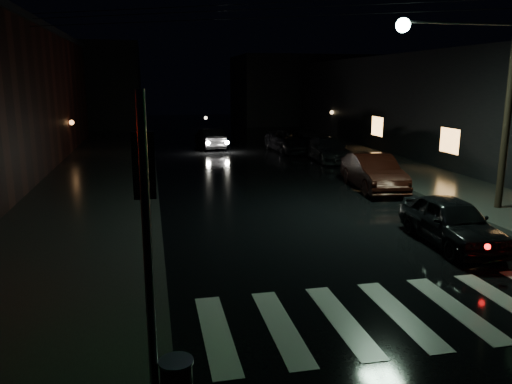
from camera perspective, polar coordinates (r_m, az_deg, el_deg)
ground at (r=9.14m, az=3.67°, el=-16.49°), size 120.00×120.00×0.00m
sidewalk_left at (r=22.30m, az=-18.92°, el=0.61°), size 6.00×44.00×0.15m
sidewalk_right at (r=25.26m, az=17.16°, el=2.08°), size 4.00×44.00×0.15m
building_right at (r=32.10m, az=25.13°, el=8.85°), size 10.00×40.00×6.00m
building_far_left at (r=53.26m, az=-20.79°, el=11.32°), size 14.00×10.00×8.00m
building_far_right at (r=55.13m, az=5.25°, el=11.57°), size 14.00×10.00×7.00m
crosswalk at (r=10.66m, az=19.04°, el=-12.72°), size 9.00×3.00×0.01m
signal_pole_corner at (r=6.87m, az=-10.62°, el=-12.61°), size 0.68×0.61×4.20m
utility_pole at (r=18.36m, az=25.55°, el=11.89°), size 4.92×0.44×8.00m
parked_car_a at (r=14.75m, az=21.44°, el=-3.15°), size 1.74×3.95×1.32m
parked_car_b at (r=21.22m, az=13.26°, el=2.21°), size 2.00×4.61×1.48m
parked_car_c at (r=28.60m, az=8.23°, el=4.86°), size 1.89×4.54×1.31m
parked_car_d at (r=31.79m, az=4.14°, el=5.81°), size 2.67×5.21×1.41m
oncoming_car at (r=33.68m, az=-5.28°, el=6.10°), size 1.75×4.13×1.32m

